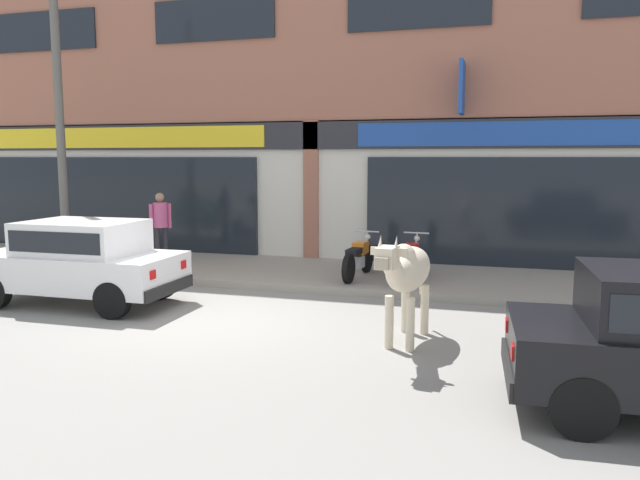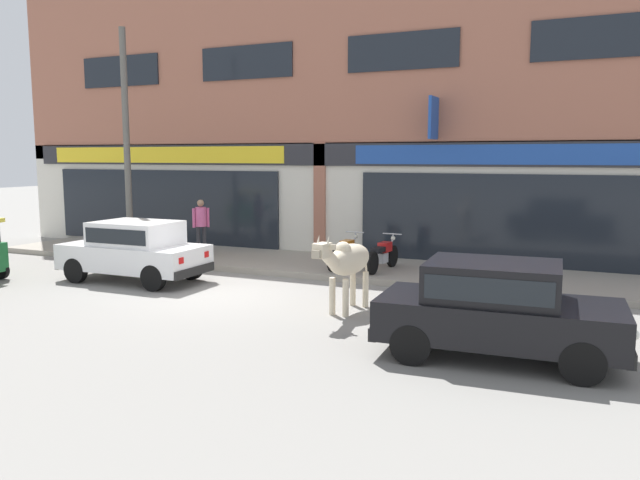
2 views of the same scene
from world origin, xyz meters
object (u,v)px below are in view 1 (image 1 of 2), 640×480
utility_pole (60,119)px  motorcycle_1 (409,260)px  motorcycle_0 (358,258)px  pedestrian (161,220)px  cow (407,271)px  car_0 (80,258)px

utility_pole → motorcycle_1: bearing=6.5°
motorcycle_0 → pedestrian: 4.72m
cow → car_0: (-5.78, 0.67, -0.19)m
car_0 → motorcycle_1: bearing=30.0°
motorcycle_0 → pedestrian: bearing=175.6°
motorcycle_1 → utility_pole: bearing=-173.5°
motorcycle_1 → pedestrian: bearing=176.9°
motorcycle_0 → utility_pole: utility_pole is taller
motorcycle_1 → utility_pole: 7.86m
car_0 → motorcycle_0: car_0 is taller
motorcycle_1 → cow: bearing=-82.0°
car_0 → utility_pole: size_ratio=0.57×
cow → pedestrian: pedestrian is taller
motorcycle_0 → pedestrian: pedestrian is taller
car_0 → pedestrian: (-0.42, 3.35, 0.33)m
motorcycle_1 → pedestrian: size_ratio=1.13×
motorcycle_0 → car_0: bearing=-144.9°
cow → pedestrian: 7.39m
car_0 → utility_pole: utility_pole is taller
cow → utility_pole: bearing=159.9°
motorcycle_0 → pedestrian: (-4.67, 0.36, 0.60)m
cow → pedestrian: size_ratio=1.34×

